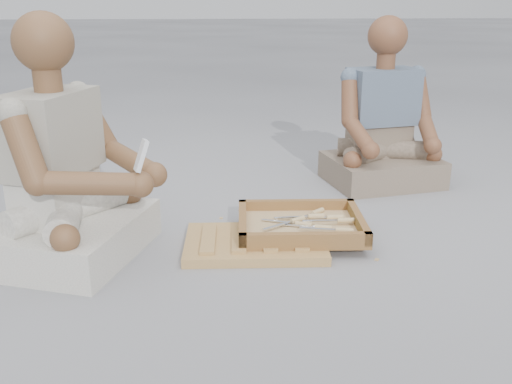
{
  "coord_description": "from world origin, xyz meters",
  "views": [
    {
      "loc": [
        -0.23,
        -1.83,
        0.97
      ],
      "look_at": [
        -0.07,
        0.14,
        0.3
      ],
      "focal_mm": 40.0,
      "sensor_mm": 36.0,
      "label": 1
    }
  ],
  "objects": [
    {
      "name": "ground",
      "position": [
        0.0,
        0.0,
        0.0
      ],
      "size": [
        60.0,
        60.0,
        0.0
      ],
      "primitive_type": "plane",
      "color": "#97989C",
      "rests_on": "ground"
    },
    {
      "name": "carved_panel",
      "position": [
        -0.06,
        0.31,
        0.02
      ],
      "size": [
        0.59,
        0.41,
        0.04
      ],
      "primitive_type": "cube",
      "rotation": [
        0.0,
        0.0,
        -0.05
      ],
      "color": "#8F5C37",
      "rests_on": "ground"
    },
    {
      "name": "tool_tray",
      "position": [
        0.14,
        0.39,
        0.06
      ],
      "size": [
        0.55,
        0.45,
        0.07
      ],
      "rotation": [
        0.0,
        0.0,
        -0.06
      ],
      "color": "brown",
      "rests_on": "carved_panel"
    },
    {
      "name": "chisel_0",
      "position": [
        0.12,
        0.41,
        0.07
      ],
      "size": [
        0.2,
        0.13,
        0.02
      ],
      "rotation": [
        0.0,
        0.0,
        0.56
      ],
      "color": "silver",
      "rests_on": "tool_tray"
    },
    {
      "name": "chisel_1",
      "position": [
        0.2,
        0.46,
        0.07
      ],
      "size": [
        0.22,
        0.03,
        0.02
      ],
      "rotation": [
        0.0,
        0.0,
        0.04
      ],
      "color": "silver",
      "rests_on": "tool_tray"
    },
    {
      "name": "chisel_2",
      "position": [
        0.29,
        0.29,
        0.08
      ],
      "size": [
        0.22,
        0.07,
        0.02
      ],
      "rotation": [
        0.0,
        0.0,
        -0.24
      ],
      "color": "silver",
      "rests_on": "tool_tray"
    },
    {
      "name": "chisel_3",
      "position": [
        0.14,
        0.39,
        0.07
      ],
      "size": [
        0.21,
        0.1,
        0.02
      ],
      "rotation": [
        0.0,
        0.0,
        -0.38
      ],
      "color": "silver",
      "rests_on": "tool_tray"
    },
    {
      "name": "chisel_4",
      "position": [
        0.23,
        0.51,
        0.07
      ],
      "size": [
        0.18,
        0.15,
        0.02
      ],
      "rotation": [
        0.0,
        0.0,
        0.7
      ],
      "color": "silver",
      "rests_on": "tool_tray"
    },
    {
      "name": "chisel_5",
      "position": [
        0.28,
        0.45,
        0.07
      ],
      "size": [
        0.22,
        0.03,
        0.02
      ],
      "rotation": [
        0.0,
        0.0,
        -0.05
      ],
      "color": "silver",
      "rests_on": "tool_tray"
    },
    {
      "name": "chisel_6",
      "position": [
        0.21,
        0.34,
        0.07
      ],
      "size": [
        0.22,
        0.08,
        0.02
      ],
      "rotation": [
        0.0,
        0.0,
        -0.28
      ],
      "color": "silver",
      "rests_on": "tool_tray"
    },
    {
      "name": "chisel_7",
      "position": [
        0.32,
        0.38,
        0.08
      ],
      "size": [
        0.22,
        0.03,
        0.02
      ],
      "rotation": [
        0.0,
        0.0,
        -0.05
      ],
      "color": "silver",
      "rests_on": "tool_tray"
    },
    {
      "name": "wood_chip_0",
      "position": [
        -0.03,
        0.58,
        0.0
      ],
      "size": [
        0.02,
        0.02,
        0.0
      ],
      "primitive_type": "cube",
      "rotation": [
        0.0,
        0.0,
        2.94
      ],
      "color": "tan",
      "rests_on": "ground"
    },
    {
      "name": "wood_chip_1",
      "position": [
        -0.09,
        0.75,
        0.0
      ],
      "size": [
        0.02,
        0.02,
        0.0
      ],
      "primitive_type": "cube",
      "rotation": [
        0.0,
        0.0,
        2.78
      ],
      "color": "tan",
      "rests_on": "ground"
    },
    {
      "name": "wood_chip_2",
      "position": [
        0.45,
        0.37,
        0.0
      ],
      "size": [
        0.02,
        0.02,
        0.0
      ],
      "primitive_type": "cube",
      "rotation": [
        0.0,
        0.0,
        0.61
      ],
      "color": "tan",
      "rests_on": "ground"
    },
    {
      "name": "wood_chip_3",
      "position": [
        0.19,
        0.12,
        0.0
      ],
      "size": [
        0.02,
        0.02,
        0.0
      ],
      "primitive_type": "cube",
      "rotation": [
        0.0,
        0.0,
        0.52
      ],
      "color": "tan",
      "rests_on": "ground"
    },
    {
      "name": "wood_chip_4",
      "position": [
        -0.05,
        0.5,
        0.0
      ],
      "size": [
        0.02,
        0.02,
        0.0
      ],
      "primitive_type": "cube",
      "rotation": [
        0.0,
        0.0,
        1.31
      ],
      "color": "tan",
      "rests_on": "ground"
    },
    {
      "name": "wood_chip_5",
      "position": [
        0.41,
        0.15,
        0.0
      ],
      "size": [
        0.02,
        0.02,
        0.0
      ],
      "primitive_type": "cube",
      "rotation": [
        0.0,
        0.0,
        1.0
      ],
      "color": "tan",
      "rests_on": "ground"
    },
    {
      "name": "wood_chip_6",
      "position": [
        -0.16,
        0.4,
        0.0
      ],
      "size": [
        0.02,
        0.02,
        0.0
      ],
      "primitive_type": "cube",
      "rotation": [
        0.0,
        0.0,
        2.9
      ],
      "color": "tan",
      "rests_on": "ground"
    },
    {
      "name": "wood_chip_7",
      "position": [
        -0.19,
        0.65,
        0.0
      ],
      "size": [
        0.02,
        0.02,
        0.0
      ],
      "primitive_type": "cube",
      "rotation": [
        0.0,
        0.0,
        1.49
      ],
      "color": "tan",
      "rests_on": "ground"
    },
    {
      "name": "wood_chip_8",
      "position": [
        0.13,
        0.15,
        0.0
      ],
      "size": [
        0.02,
        0.02,
        0.0
      ],
      "primitive_type": "cube",
      "rotation": [
        0.0,
        0.0,
        1.42
      ],
      "color": "tan",
      "rests_on": "ground"
    },
    {
      "name": "wood_chip_9",
      "position": [
        0.39,
        0.47,
        0.0
      ],
      "size": [
        0.02,
        0.02,
        0.0
      ],
      "primitive_type": "cube",
      "rotation": [
        0.0,
        0.0,
        1.59
      ],
      "color": "tan",
      "rests_on": "ground"
    },
    {
      "name": "craftsman",
      "position": [
        -0.78,
        0.31,
        0.32
      ],
      "size": [
        0.7,
        0.72,
        0.94
      ],
      "rotation": [
        0.0,
        0.0,
        -1.9
      ],
      "color": "silver",
      "rests_on": "ground"
    },
    {
      "name": "companion",
      "position": [
        0.71,
        1.15,
        0.3
      ],
      "size": [
        0.65,
        0.56,
        0.9
      ],
      "rotation": [
        0.0,
        0.0,
        3.34
      ],
      "color": "gray",
      "rests_on": "ground"
    },
    {
      "name": "mobile_phone",
      "position": [
        -0.47,
        0.14,
        0.45
      ],
      "size": [
        0.07,
        0.06,
        0.11
      ],
      "rotation": [
        -0.35,
        0.0,
        -1.25
      ],
      "color": "white",
      "rests_on": "craftsman"
    }
  ]
}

